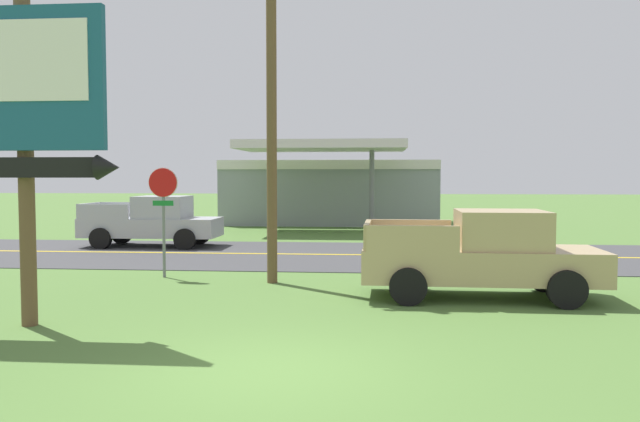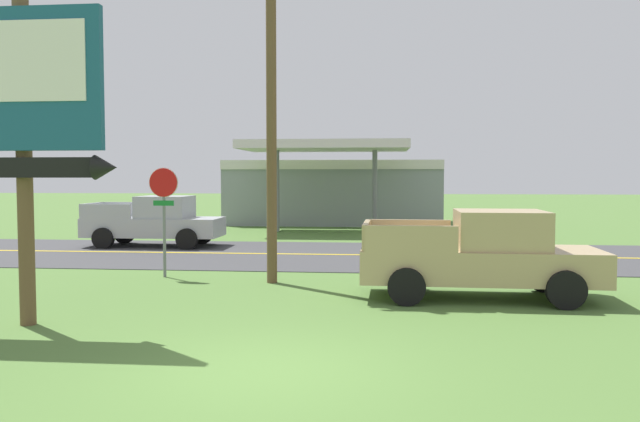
{
  "view_description": "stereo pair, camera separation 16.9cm",
  "coord_description": "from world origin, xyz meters",
  "px_view_note": "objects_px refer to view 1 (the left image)",
  "views": [
    {
      "loc": [
        1.45,
        -8.49,
        2.71
      ],
      "look_at": [
        0.0,
        8.0,
        1.8
      ],
      "focal_mm": 35.26,
      "sensor_mm": 36.0,
      "label": 1
    },
    {
      "loc": [
        1.62,
        -8.47,
        2.71
      ],
      "look_at": [
        0.0,
        8.0,
        1.8
      ],
      "focal_mm": 35.26,
      "sensor_mm": 36.0,
      "label": 2
    }
  ],
  "objects_px": {
    "stop_sign": "(163,202)",
    "gas_station": "(331,190)",
    "motel_sign": "(23,106)",
    "pickup_tan_parked_on_lawn": "(483,255)",
    "utility_pole": "(271,82)",
    "pickup_silver_on_road": "(153,222)"
  },
  "relations": [
    {
      "from": "stop_sign",
      "to": "gas_station",
      "type": "xyz_separation_m",
      "value": [
        3.08,
        19.87,
        -0.08
      ]
    },
    {
      "from": "motel_sign",
      "to": "pickup_tan_parked_on_lawn",
      "type": "distance_m",
      "value": 9.76
    },
    {
      "from": "utility_pole",
      "to": "motel_sign",
      "type": "bearing_deg",
      "value": -125.27
    },
    {
      "from": "stop_sign",
      "to": "gas_station",
      "type": "height_order",
      "value": "gas_station"
    },
    {
      "from": "pickup_tan_parked_on_lawn",
      "to": "pickup_silver_on_road",
      "type": "xyz_separation_m",
      "value": [
        -10.93,
        9.33,
        0.0
      ]
    },
    {
      "from": "utility_pole",
      "to": "pickup_tan_parked_on_lawn",
      "type": "bearing_deg",
      "value": -17.53
    },
    {
      "from": "utility_pole",
      "to": "pickup_silver_on_road",
      "type": "xyz_separation_m",
      "value": [
        -5.92,
        7.75,
        -4.11
      ]
    },
    {
      "from": "pickup_tan_parked_on_lawn",
      "to": "pickup_silver_on_road",
      "type": "bearing_deg",
      "value": 139.5
    },
    {
      "from": "stop_sign",
      "to": "pickup_silver_on_road",
      "type": "relative_size",
      "value": 0.57
    },
    {
      "from": "stop_sign",
      "to": "gas_station",
      "type": "relative_size",
      "value": 0.25
    },
    {
      "from": "utility_pole",
      "to": "stop_sign",
      "type": "bearing_deg",
      "value": 169.1
    },
    {
      "from": "motel_sign",
      "to": "stop_sign",
      "type": "height_order",
      "value": "motel_sign"
    },
    {
      "from": "pickup_tan_parked_on_lawn",
      "to": "gas_station",
      "type": "bearing_deg",
      "value": 102.7
    },
    {
      "from": "pickup_silver_on_road",
      "to": "utility_pole",
      "type": "bearing_deg",
      "value": -52.62
    },
    {
      "from": "motel_sign",
      "to": "gas_station",
      "type": "distance_m",
      "value": 25.87
    },
    {
      "from": "motel_sign",
      "to": "utility_pole",
      "type": "xyz_separation_m",
      "value": [
        3.59,
        5.08,
        1.12
      ]
    },
    {
      "from": "pickup_silver_on_road",
      "to": "motel_sign",
      "type": "bearing_deg",
      "value": -79.7
    },
    {
      "from": "stop_sign",
      "to": "utility_pole",
      "type": "bearing_deg",
      "value": -10.9
    },
    {
      "from": "gas_station",
      "to": "pickup_silver_on_road",
      "type": "bearing_deg",
      "value": -115.16
    },
    {
      "from": "stop_sign",
      "to": "pickup_tan_parked_on_lawn",
      "type": "xyz_separation_m",
      "value": [
        8.04,
        -2.17,
        -1.06
      ]
    },
    {
      "from": "utility_pole",
      "to": "pickup_tan_parked_on_lawn",
      "type": "relative_size",
      "value": 1.82
    },
    {
      "from": "gas_station",
      "to": "pickup_tan_parked_on_lawn",
      "type": "distance_m",
      "value": 22.61
    }
  ]
}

